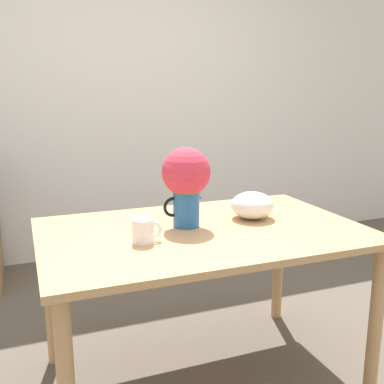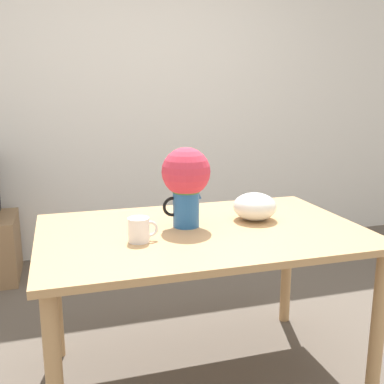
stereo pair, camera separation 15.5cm
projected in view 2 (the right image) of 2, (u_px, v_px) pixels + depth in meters
The scene contains 5 objects.
wall_back at pixel (137, 99), 3.71m from camera, with size 8.00×0.05×2.60m.
table at pixel (202, 249), 2.04m from camera, with size 1.44×0.92×0.76m.
flower_vase at pixel (186, 179), 2.01m from camera, with size 0.22×0.22×0.36m.
coffee_mug at pixel (140, 230), 1.84m from camera, with size 0.13×0.09×0.10m.
white_bowl at pixel (255, 206), 2.15m from camera, with size 0.21×0.21×0.13m.
Camera 2 is at (-0.64, -1.73, 1.36)m, focal length 42.00 mm.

